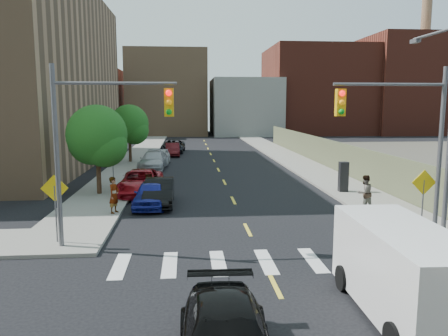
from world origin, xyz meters
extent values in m
plane|color=black|center=(0.00, 0.00, 0.00)|extent=(160.00, 160.00, 0.00)
cube|color=gray|center=(-7.75, 41.50, 0.07)|extent=(3.50, 73.00, 0.15)
cube|color=gray|center=(7.75, 41.50, 0.07)|extent=(3.50, 73.00, 0.15)
cube|color=#5C6345|center=(9.60, 28.00, 1.25)|extent=(0.12, 44.00, 2.50)
cube|color=#592319|center=(-22.00, 70.00, 6.00)|extent=(14.00, 18.00, 12.00)
cube|color=#8C6B4C|center=(-6.00, 72.00, 7.50)|extent=(14.00, 16.00, 15.00)
cube|color=gray|center=(8.00, 70.00, 5.00)|extent=(12.00, 16.00, 10.00)
cube|color=#592319|center=(22.00, 72.00, 8.00)|extent=(18.00, 18.00, 16.00)
cube|color=#592319|center=(38.00, 70.00, 9.00)|extent=(14.00, 16.00, 18.00)
cylinder|color=#8C6B4C|center=(42.00, 70.00, 14.00)|extent=(1.80, 1.80, 28.00)
cylinder|color=#59595E|center=(-7.50, 6.00, 3.50)|extent=(0.18, 0.18, 7.00)
cylinder|color=#59595E|center=(-5.25, 6.00, 6.30)|extent=(4.50, 0.12, 0.12)
cube|color=#E5A50C|center=(-3.30, 6.00, 5.60)|extent=(0.35, 0.30, 1.05)
cylinder|color=#59595E|center=(7.50, 6.00, 3.50)|extent=(0.18, 0.18, 7.00)
cylinder|color=#59595E|center=(5.25, 6.00, 6.30)|extent=(4.50, 0.12, 0.12)
cube|color=#E5A50C|center=(3.30, 6.00, 5.60)|extent=(0.35, 0.30, 1.05)
cylinder|color=#59595E|center=(8.20, 8.20, 8.60)|extent=(0.12, 3.50, 0.12)
cube|color=#59595E|center=(8.20, 9.80, 8.50)|extent=(0.25, 0.60, 0.18)
cylinder|color=#59595E|center=(-7.80, 6.50, 1.20)|extent=(0.06, 0.06, 2.40)
cube|color=yellow|center=(-7.80, 6.50, 2.30)|extent=(1.06, 0.04, 1.06)
cylinder|color=#59595E|center=(7.20, 6.50, 1.20)|extent=(0.06, 0.06, 2.40)
cube|color=yellow|center=(7.20, 6.50, 2.30)|extent=(1.06, 0.04, 1.06)
cylinder|color=#59595E|center=(-7.80, 20.00, 1.20)|extent=(0.06, 0.06, 2.40)
cube|color=yellow|center=(-7.80, 20.00, 2.30)|extent=(1.06, 0.04, 1.06)
cylinder|color=#332114|center=(-8.00, 16.00, 1.32)|extent=(0.28, 0.28, 2.64)
sphere|color=#1C4F16|center=(-8.00, 16.00, 3.72)|extent=(3.60, 3.60, 3.60)
sphere|color=#1C4F16|center=(-7.50, 15.70, 3.12)|extent=(2.64, 2.64, 2.64)
sphere|color=#1C4F16|center=(-8.40, 16.40, 3.30)|extent=(2.88, 2.88, 2.88)
cylinder|color=#332114|center=(-8.00, 31.00, 1.32)|extent=(0.28, 0.28, 2.64)
sphere|color=#1C4F16|center=(-8.00, 31.00, 3.72)|extent=(3.60, 3.60, 3.60)
sphere|color=#1C4F16|center=(-7.50, 30.70, 3.12)|extent=(2.64, 2.64, 2.64)
sphere|color=#1C4F16|center=(-8.40, 31.40, 3.30)|extent=(2.88, 2.88, 2.88)
imported|color=navy|center=(-4.60, 12.82, 0.71)|extent=(1.93, 4.29, 1.43)
imported|color=black|center=(-4.20, 13.20, 0.73)|extent=(1.57, 4.45, 1.46)
imported|color=maroon|center=(-5.50, 16.22, 0.76)|extent=(2.54, 5.46, 1.51)
imported|color=#A0A2A7|center=(-5.50, 26.78, 0.76)|extent=(2.59, 5.43, 1.53)
imported|color=silver|center=(-5.19, 29.85, 0.72)|extent=(2.02, 4.36, 1.45)
imported|color=#460E11|center=(-4.20, 36.56, 0.70)|extent=(1.69, 4.29, 1.39)
imported|color=black|center=(-4.20, 39.74, 0.74)|extent=(2.78, 5.46, 1.48)
cube|color=white|center=(2.92, -0.26, 1.27)|extent=(2.15, 5.33, 2.24)
cube|color=black|center=(2.97, 1.77, 1.58)|extent=(1.91, 1.26, 0.92)
cylinder|color=black|center=(1.99, 1.49, 0.36)|extent=(0.30, 0.78, 0.77)
cylinder|color=black|center=(3.92, 1.45, 0.36)|extent=(0.30, 0.78, 0.77)
cube|color=black|center=(7.03, 15.37, 1.07)|extent=(0.57, 0.47, 1.85)
imported|color=gray|center=(-6.30, 11.03, 1.06)|extent=(0.67, 0.78, 1.82)
imported|color=gray|center=(6.35, 10.44, 1.06)|extent=(1.06, 0.93, 1.83)
camera|label=1|loc=(-2.66, -10.64, 5.54)|focal=35.00mm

